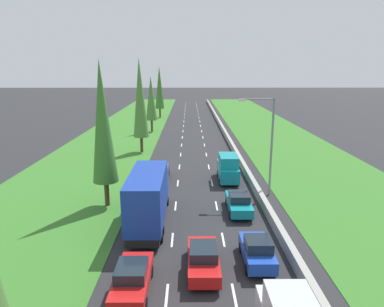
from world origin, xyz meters
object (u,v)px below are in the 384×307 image
(poplar_tree_second, at_px, (102,123))
(poplar_tree_fourth, at_px, (151,98))
(maroon_sedan_left_lane, at_px, (160,172))
(teal_sedan_right_lane, at_px, (239,202))
(street_light_mast, at_px, (268,140))
(red_sedan_left_lane, at_px, (132,278))
(blue_hatchback_right_lane, at_px, (257,251))
(blue_box_truck_left_lane, at_px, (149,195))
(poplar_tree_fifth, at_px, (159,88))
(poplar_tree_third, at_px, (140,98))
(teal_van_right_lane, at_px, (228,168))
(red_sedan_centre_lane, at_px, (203,259))

(poplar_tree_second, bearing_deg, poplar_tree_fourth, 89.79)
(maroon_sedan_left_lane, bearing_deg, poplar_tree_fourth, 97.67)
(teal_sedan_right_lane, relative_size, street_light_mast, 0.50)
(red_sedan_left_lane, height_order, street_light_mast, street_light_mast)
(blue_hatchback_right_lane, distance_m, poplar_tree_second, 15.67)
(blue_box_truck_left_lane, distance_m, street_light_mast, 12.00)
(poplar_tree_second, distance_m, poplar_tree_fourth, 35.31)
(poplar_tree_fifth, bearing_deg, poplar_tree_third, -89.56)
(blue_hatchback_right_lane, height_order, street_light_mast, street_light_mast)
(maroon_sedan_left_lane, distance_m, teal_van_right_lane, 7.13)
(poplar_tree_fourth, bearing_deg, poplar_tree_third, -89.14)
(red_sedan_left_lane, xyz_separation_m, teal_van_right_lane, (6.99, 18.41, 0.59))
(maroon_sedan_left_lane, bearing_deg, blue_hatchback_right_lane, -66.21)
(maroon_sedan_left_lane, bearing_deg, red_sedan_centre_lane, -77.15)
(blue_box_truck_left_lane, bearing_deg, teal_van_right_lane, 54.81)
(blue_hatchback_right_lane, height_order, maroon_sedan_left_lane, blue_hatchback_right_lane)
(red_sedan_left_lane, relative_size, street_light_mast, 0.50)
(maroon_sedan_left_lane, height_order, poplar_tree_fourth, poplar_tree_fourth)
(red_sedan_centre_lane, distance_m, teal_van_right_lane, 16.83)
(red_sedan_centre_lane, bearing_deg, maroon_sedan_left_lane, 102.85)
(maroon_sedan_left_lane, bearing_deg, poplar_tree_second, -118.97)
(teal_sedan_right_lane, relative_size, teal_van_right_lane, 0.92)
(blue_hatchback_right_lane, relative_size, poplar_tree_third, 0.30)
(red_sedan_centre_lane, distance_m, red_sedan_left_lane, 4.22)
(red_sedan_left_lane, bearing_deg, poplar_tree_fourth, 94.74)
(poplar_tree_second, bearing_deg, red_sedan_left_lane, -71.15)
(red_sedan_left_lane, bearing_deg, teal_van_right_lane, 69.21)
(maroon_sedan_left_lane, bearing_deg, poplar_tree_third, 106.14)
(teal_sedan_right_lane, height_order, street_light_mast, street_light_mast)
(blue_box_truck_left_lane, bearing_deg, red_sedan_left_lane, -89.76)
(teal_sedan_right_lane, distance_m, poplar_tree_third, 24.32)
(blue_box_truck_left_lane, bearing_deg, maroon_sedan_left_lane, 90.38)
(teal_van_right_lane, bearing_deg, poplar_tree_fourth, 110.78)
(red_sedan_left_lane, bearing_deg, maroon_sedan_left_lane, 90.32)
(maroon_sedan_left_lane, relative_size, street_light_mast, 0.50)
(blue_box_truck_left_lane, bearing_deg, blue_hatchback_right_lane, -39.08)
(teal_sedan_right_lane, relative_size, maroon_sedan_left_lane, 1.00)
(teal_sedan_right_lane, height_order, blue_box_truck_left_lane, blue_box_truck_left_lane)
(red_sedan_left_lane, distance_m, poplar_tree_fifth, 66.29)
(blue_box_truck_left_lane, distance_m, poplar_tree_fifth, 57.77)
(poplar_tree_third, bearing_deg, blue_hatchback_right_lane, -69.42)
(maroon_sedan_left_lane, bearing_deg, teal_sedan_right_lane, -50.12)
(blue_box_truck_left_lane, height_order, street_light_mast, street_light_mast)
(teal_sedan_right_lane, xyz_separation_m, maroon_sedan_left_lane, (-7.11, 8.51, 0.00))
(teal_sedan_right_lane, xyz_separation_m, poplar_tree_fifth, (-10.94, 55.48, 6.21))
(blue_hatchback_right_lane, bearing_deg, teal_van_right_lane, 90.19)
(red_sedan_centre_lane, bearing_deg, blue_hatchback_right_lane, 13.87)
(red_sedan_left_lane, xyz_separation_m, blue_box_truck_left_lane, (-0.03, 8.45, 1.37))
(poplar_tree_third, bearing_deg, red_sedan_centre_lane, -75.76)
(red_sedan_centre_lane, relative_size, poplar_tree_fifth, 0.38)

